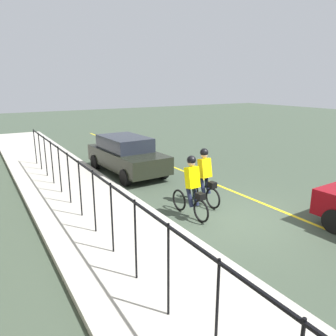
{
  "coord_description": "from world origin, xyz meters",
  "views": [
    {
      "loc": [
        -6.38,
        6.12,
        3.79
      ],
      "look_at": [
        2.67,
        0.66,
        1.0
      ],
      "focal_mm": 34.65,
      "sensor_mm": 36.0,
      "label": 1
    }
  ],
  "objects": [
    {
      "name": "sidewalk",
      "position": [
        0.0,
        3.4,
        0.07
      ],
      "size": [
        40.0,
        3.2,
        0.15
      ],
      "primitive_type": "cube",
      "color": "#B5B1A6",
      "rests_on": "ground"
    },
    {
      "name": "cyclist_follow",
      "position": [
        1.43,
        0.08,
        0.91
      ],
      "size": [
        1.71,
        0.37,
        1.83
      ],
      "rotation": [
        0.0,
        0.0,
        0.04
      ],
      "color": "black",
      "rests_on": "ground"
    },
    {
      "name": "ground_plane",
      "position": [
        0.0,
        0.0,
        0.0
      ],
      "size": [
        80.0,
        80.0,
        0.0
      ],
      "primitive_type": "plane",
      "color": "#3C493A"
    },
    {
      "name": "cyclist_lead",
      "position": [
        0.79,
        1.01,
        0.91
      ],
      "size": [
        1.71,
        0.37,
        1.83
      ],
      "rotation": [
        0.0,
        0.0,
        0.04
      ],
      "color": "black",
      "rests_on": "ground"
    },
    {
      "name": "parked_sedan_rear",
      "position": [
        6.09,
        0.67,
        0.82
      ],
      "size": [
        4.49,
        2.1,
        1.58
      ],
      "rotation": [
        0.0,
        0.0,
        3.19
      ],
      "color": "black",
      "rests_on": "ground"
    },
    {
      "name": "iron_fence",
      "position": [
        1.0,
        3.8,
        1.26
      ],
      "size": [
        16.58,
        0.04,
        1.6
      ],
      "color": "black",
      "rests_on": "sidewalk"
    },
    {
      "name": "lane_line_centre",
      "position": [
        0.0,
        -1.6,
        0.0
      ],
      "size": [
        36.0,
        0.12,
        0.01
      ],
      "primitive_type": "cube",
      "color": "yellow",
      "rests_on": "ground"
    }
  ]
}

